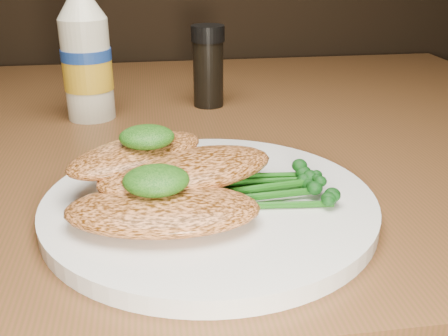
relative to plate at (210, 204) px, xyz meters
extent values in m
cylinder|color=white|center=(0.00, 0.00, 0.00)|extent=(0.29, 0.29, 0.01)
ellipsoid|color=#DC8146|center=(-0.04, -0.04, 0.02)|extent=(0.16, 0.10, 0.02)
ellipsoid|color=#DC8146|center=(-0.02, 0.01, 0.03)|extent=(0.18, 0.13, 0.02)
ellipsoid|color=#DC8146|center=(-0.06, 0.04, 0.03)|extent=(0.15, 0.14, 0.02)
ellipsoid|color=#083407|center=(-0.04, -0.03, 0.04)|extent=(0.06, 0.05, 0.02)
ellipsoid|color=#083407|center=(-0.05, 0.04, 0.05)|extent=(0.06, 0.05, 0.02)
camera|label=1|loc=(-0.05, -0.40, 0.21)|focal=41.81mm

